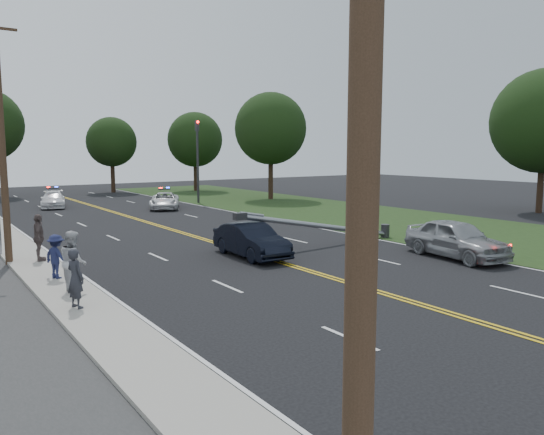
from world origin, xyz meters
TOP-DOWN VIEW (x-y plane):
  - ground at (0.00, 0.00)m, footprint 120.00×120.00m
  - sidewalk at (-8.40, 10.00)m, footprint 1.80×70.00m
  - grass_verge at (13.50, 10.00)m, footprint 12.00×80.00m
  - centerline_yellow at (0.00, 10.00)m, footprint 0.36×80.00m
  - traffic_signal at (8.30, 30.00)m, footprint 0.28×0.41m
  - fallen_streetlight at (4.19, 8.00)m, footprint 9.36×0.44m
  - utility_pole_near at (-9.20, -8.00)m, footprint 1.60×0.28m
  - utility_pole_mid at (-9.20, 12.00)m, footprint 1.60×0.28m
  - tree_7 at (5.83, 45.25)m, footprint 5.24×5.24m
  - tree_8 at (14.15, 42.27)m, footprint 6.03×6.03m
  - tree_9 at (15.41, 29.29)m, footprint 6.58×6.58m
  - crashed_sedan at (-0.37, 7.74)m, footprint 1.71×4.45m
  - waiting_sedan at (6.71, 2.62)m, footprint 2.57×5.03m
  - emergency_a at (4.00, 27.23)m, footprint 3.87×5.00m
  - emergency_b at (-2.94, 33.07)m, footprint 2.71×4.63m
  - bystander_a at (-8.62, 4.00)m, footprint 0.60×0.73m
  - bystander_b at (-8.21, 5.88)m, footprint 0.75×0.95m
  - bystander_c at (-8.26, 7.98)m, footprint 0.96×1.15m
  - bystander_d at (-8.15, 11.43)m, footprint 0.65×1.18m

SIDE VIEW (x-z plane):
  - ground at x=0.00m, z-range 0.00..0.00m
  - grass_verge at x=13.50m, z-range 0.00..0.01m
  - centerline_yellow at x=0.00m, z-range 0.01..0.01m
  - sidewalk at x=-8.40m, z-range 0.00..0.12m
  - emergency_b at x=-2.94m, z-range 0.00..1.26m
  - emergency_a at x=4.00m, z-range 0.00..1.26m
  - crashed_sedan at x=-0.37m, z-range 0.00..1.45m
  - waiting_sedan at x=6.71m, z-range 0.00..1.64m
  - bystander_c at x=-8.26m, z-range 0.12..1.67m
  - fallen_streetlight at x=4.19m, z-range -0.04..1.88m
  - bystander_a at x=-8.62m, z-range 0.12..1.83m
  - bystander_d at x=-8.15m, z-range 0.12..2.02m
  - bystander_b at x=-8.21m, z-range 0.12..2.06m
  - traffic_signal at x=8.30m, z-range 0.68..7.73m
  - utility_pole_near at x=-9.20m, z-range 0.08..10.08m
  - utility_pole_mid at x=-9.20m, z-range 0.08..10.08m
  - tree_7 at x=5.83m, z-range 1.36..9.36m
  - tree_8 at x=14.15m, z-range 1.31..10.00m
  - tree_9 at x=15.41m, z-range 1.58..11.36m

